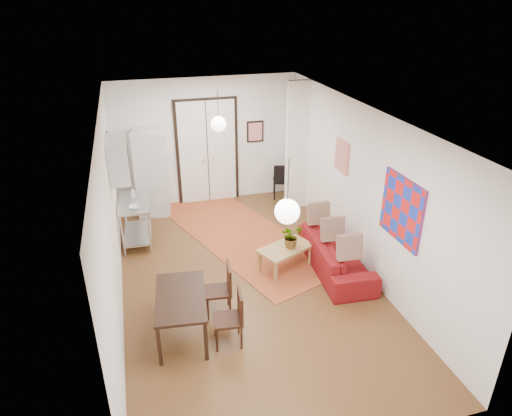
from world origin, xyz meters
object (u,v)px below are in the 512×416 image
object	(u,v)px
dining_table	(181,300)
black_side_chair	(281,176)
coffee_table	(286,250)
sofa	(336,254)
fridge	(152,173)
dining_chair_near	(217,284)
kitchen_counter	(136,216)
dining_chair_far	(226,311)

from	to	relation	value
dining_table	black_side_chair	bearing A→B (deg)	55.83
coffee_table	black_side_chair	distance (m)	3.24
sofa	fridge	distance (m)	4.47
sofa	dining_chair_near	xyz separation A→B (m)	(-2.28, -0.56, 0.18)
kitchen_counter	fridge	size ratio (longest dim) A/B	0.61
dining_chair_near	black_side_chair	bearing A→B (deg)	155.41
coffee_table	dining_table	bearing A→B (deg)	-147.78
sofa	fridge	xyz separation A→B (m)	(-2.94, 3.29, 0.66)
dining_table	dining_chair_near	size ratio (longest dim) A/B	1.54
dining_table	dining_chair_far	distance (m)	0.67
coffee_table	dining_chair_far	bearing A→B (deg)	-132.71
coffee_table	dining_chair_far	xyz separation A→B (m)	(-1.43, -1.54, 0.11)
fridge	kitchen_counter	bearing A→B (deg)	-101.23
black_side_chair	coffee_table	bearing A→B (deg)	87.93
dining_table	sofa	bearing A→B (deg)	19.05
black_side_chair	dining_chair_far	bearing A→B (deg)	77.81
sofa	dining_table	world-z (taller)	dining_table
dining_chair_far	sofa	bearing A→B (deg)	125.37
coffee_table	kitchen_counter	distance (m)	3.08
sofa	fridge	size ratio (longest dim) A/B	1.07
dining_table	dining_chair_near	distance (m)	0.75
coffee_table	dining_chair_far	distance (m)	2.11
fridge	dining_chair_near	world-z (taller)	fridge
black_side_chair	kitchen_counter	bearing A→B (deg)	36.08
sofa	dining_chair_far	size ratio (longest dim) A/B	2.44
dining_table	fridge	bearing A→B (deg)	90.80
coffee_table	dining_chair_far	size ratio (longest dim) A/B	1.30
dining_chair_near	black_side_chair	distance (m)	4.60
coffee_table	kitchen_counter	size ratio (longest dim) A/B	0.95
fridge	dining_chair_far	xyz separation A→B (m)	(0.66, -4.56, -0.47)
fridge	dining_chair_near	bearing A→B (deg)	-72.29
dining_chair_near	black_side_chair	xyz separation A→B (m)	(2.37, 3.94, 0.03)
kitchen_counter	black_side_chair	xyz separation A→B (m)	(3.47, 1.35, -0.04)
coffee_table	dining_table	size ratio (longest dim) A/B	0.85
dining_table	dining_chair_far	world-z (taller)	dining_chair_far
sofa	black_side_chair	size ratio (longest dim) A/B	2.33
sofa	coffee_table	size ratio (longest dim) A/B	1.87
sofa	black_side_chair	xyz separation A→B (m)	(0.08, 3.38, 0.21)
dining_chair_near	kitchen_counter	bearing A→B (deg)	-150.57
coffee_table	fridge	xyz separation A→B (m)	(-2.09, 3.01, 0.59)
sofa	black_side_chair	world-z (taller)	black_side_chair
black_side_chair	dining_chair_near	bearing A→B (deg)	73.84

